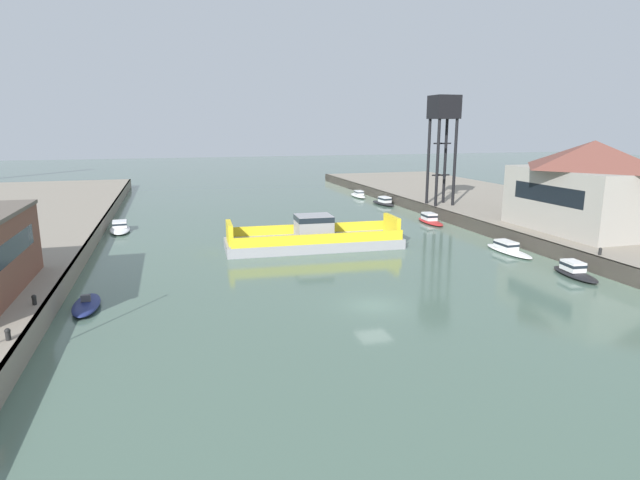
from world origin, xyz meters
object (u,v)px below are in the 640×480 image
Objects in this scene: moored_boat_mid_right at (430,219)px; moored_boat_far_right at (508,248)px; moored_boat_near_left at (120,228)px; moored_boat_near_right at (574,271)px; moored_boat_mid_left at (384,202)px; moored_boat_upstream_a at (86,305)px; chain_ferry at (314,238)px; crane_tower at (444,117)px; warehouse_shed at (590,186)px; moored_boat_far_left at (358,195)px.

moored_boat_mid_right is 18.30m from moored_boat_far_right.
moored_boat_near_left is 48.11m from moored_boat_far_right.
moored_boat_near_right is 0.85× the size of moored_boat_mid_left.
moored_boat_far_right is (-0.15, 9.68, -0.06)m from moored_boat_near_right.
moored_boat_far_right reaches higher than moored_boat_upstream_a.
moored_boat_mid_left is at bearing 88.90° from moored_boat_far_right.
chain_ferry is 22.58m from moored_boat_mid_right.
chain_ferry is at bearing -36.68° from moored_boat_near_left.
crane_tower reaches higher than moored_boat_upstream_a.
warehouse_shed is at bearing -57.76° from moored_boat_mid_right.
moored_boat_mid_left is 19.16m from crane_tower.
moored_boat_far_left is (-0.32, 56.19, -0.02)m from moored_boat_near_right.
warehouse_shed is at bearing -74.13° from crane_tower.
moored_boat_mid_right is at bearing -91.34° from moored_boat_mid_left.
moored_boat_near_right is at bearing -4.20° from moored_boat_upstream_a.
moored_boat_near_right reaches higher than moored_boat_upstream_a.
moored_boat_mid_right is at bearing 89.73° from moored_boat_near_right.
moored_boat_near_right is 27.98m from moored_boat_mid_right.
moored_boat_mid_right reaches higher than moored_boat_far_left.
moored_boat_near_left is (-21.85, 16.28, -0.66)m from chain_ferry.
moored_boat_mid_right is at bearing 30.80° from moored_boat_upstream_a.
moored_boat_near_left is at bearing 143.32° from chain_ferry.
moored_boat_far_left is 0.41× the size of crane_tower.
moored_boat_near_left is 1.33× the size of moored_boat_upstream_a.
moored_boat_far_left is at bearing 102.06° from crane_tower.
moored_boat_far_right is at bearing -91.10° from moored_boat_mid_left.
moored_boat_mid_left is at bearing -85.32° from moored_boat_far_left.
chain_ferry is 43.30m from moored_boat_far_left.
moored_boat_near_left is 43.92m from moored_boat_mid_left.
moored_boat_near_right reaches higher than moored_boat_mid_right.
warehouse_shed is at bearing 8.31° from moored_boat_upstream_a.
moored_boat_upstream_a is at bearing 175.80° from moored_boat_near_right.
moored_boat_mid_right is at bearing -128.89° from crane_tower.
moored_boat_mid_right is 1.04× the size of moored_boat_far_left.
moored_boat_near_left is 1.01× the size of moored_boat_far_right.
moored_boat_mid_left reaches higher than moored_boat_mid_right.
moored_boat_mid_right is 28.22m from moored_boat_far_left.
crane_tower is (4.69, 23.77, 14.28)m from moored_boat_far_right.
moored_boat_upstream_a is at bearing -146.32° from chain_ferry.
moored_boat_mid_left is (20.44, 28.13, -0.58)m from chain_ferry.
moored_boat_near_left is at bearing 179.50° from crane_tower.
chain_ferry is 32.14m from warehouse_shed.
moored_boat_upstream_a is 0.35× the size of warehouse_shed.
crane_tower is at bearing 33.01° from chain_ferry.
moored_boat_mid_left is 10.53m from moored_boat_far_left.
moored_boat_upstream_a is (-41.66, 3.06, -0.21)m from moored_boat_near_right.
moored_boat_upstream_a is at bearing -127.89° from moored_boat_far_left.
chain_ferry is at bearing -116.88° from moored_boat_far_left.
moored_boat_near_right is 0.89× the size of moored_boat_far_left.
moored_boat_mid_right is 0.42× the size of crane_tower.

